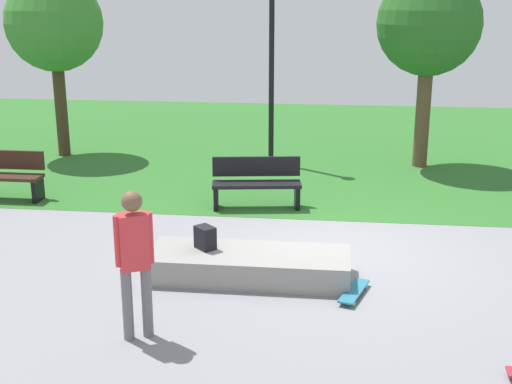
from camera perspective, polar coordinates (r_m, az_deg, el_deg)
ground_plane at (r=10.48m, az=6.29°, el=-4.86°), size 28.00×28.00×0.00m
grass_lawn at (r=17.87m, az=6.62°, el=4.10°), size 26.60×12.61×0.01m
concrete_ledge at (r=9.39m, az=-0.58°, el=-6.14°), size 2.75×0.98×0.37m
backpack_on_ledge at (r=9.43m, az=-4.28°, el=-3.83°), size 0.34×0.34×0.32m
skater_performing_trick at (r=7.63m, az=-10.13°, el=-5.10°), size 0.40×0.32×1.74m
skateboard_by_ledge at (r=8.99m, az=8.21°, el=-8.22°), size 0.43×0.82×0.08m
park_bench_near_path at (r=13.72m, az=-20.55°, el=1.42°), size 1.60×0.48×0.91m
park_bench_near_lamppost at (r=12.33m, az=0.04°, el=0.87°), size 1.65×0.70×0.91m
tree_slender_maple at (r=16.68m, az=-16.54°, el=13.31°), size 2.22×2.22×4.21m
tree_broad_elm at (r=15.41m, az=14.28°, el=13.37°), size 2.23×2.23×4.25m
lamp_post at (r=15.29m, az=1.33°, el=13.46°), size 0.28×0.28×5.04m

